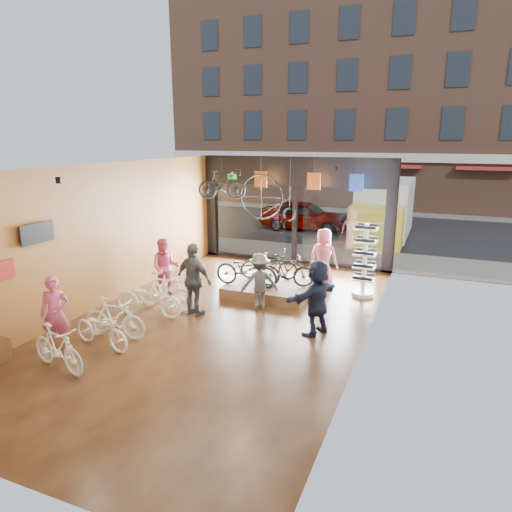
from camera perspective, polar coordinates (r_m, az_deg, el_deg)
The scene contains 33 objects.
ground_plane at distance 11.55m, azimuth -4.34°, elevation -8.19°, with size 7.00×12.00×0.04m, color black.
ceiling at distance 10.67m, azimuth -4.74°, elevation 11.19°, with size 7.00×12.00×0.04m, color black.
wall_left at distance 12.89m, azimuth -18.69°, elevation 2.43°, with size 0.04×12.00×3.80m, color #98571C.
wall_right at distance 9.93m, azimuth 13.96°, elevation -0.70°, with size 0.04×12.00×3.80m, color beige.
storefront at distance 16.43m, azimuth 4.89°, elevation 5.64°, with size 7.00×0.26×3.80m, color black, non-canonical shape.
exit_sign at distance 17.05m, azimuth -2.98°, elevation 9.89°, with size 0.35×0.06×0.18m, color #198C26.
street_road at distance 25.37m, azimuth 10.90°, elevation 4.22°, with size 30.00×18.00×0.02m, color black.
sidewalk_near at distance 17.93m, azimuth 5.91°, elevation 0.36°, with size 30.00×2.40×0.12m, color slate.
sidewalk_far at distance 29.24m, azimuth 12.49°, elevation 5.63°, with size 30.00×2.00×0.12m, color slate.
opposite_building at distance 31.48m, azimuth 14.05°, elevation 18.85°, with size 26.00×5.00×14.00m, color brown.
street_car at distance 22.68m, azimuth 6.05°, elevation 5.09°, with size 1.72×4.28×1.46m, color gray.
box_truck at distance 20.88m, azimuth 15.54°, elevation 5.38°, with size 2.18×6.55×2.58m, color silver, non-canonical shape.
floor_bike_1 at distance 9.86m, azimuth -23.53°, elevation -10.52°, with size 0.43×1.54×0.92m, color white.
floor_bike_2 at distance 10.54m, azimuth -18.79°, elevation -8.67°, with size 0.56×1.60×0.84m, color white.
floor_bike_3 at distance 10.92m, azimuth -17.25°, elevation -7.42°, with size 0.45×1.58×0.95m, color white.
floor_bike_4 at distance 11.95m, azimuth -13.26°, elevation -5.17°, with size 0.64×1.84×0.96m, color white.
floor_bike_5 at distance 12.28m, azimuth -11.32°, elevation -4.36°, with size 0.48×1.71×1.03m, color white.
display_platform at distance 13.35m, azimuth 1.68°, elevation -4.17°, with size 2.40×1.80×0.30m, color brown.
display_bike_left at distance 13.03m, azimuth -1.20°, elevation -1.70°, with size 0.65×1.86×0.98m, color black.
display_bike_mid at distance 12.98m, azimuth 3.85°, elevation -1.85°, with size 0.45×1.59×0.95m, color black.
display_bike_right at distance 13.67m, azimuth 1.64°, elevation -1.09°, with size 0.60×1.71×0.90m, color black.
customer_0 at distance 10.61m, azimuth -23.78°, elevation -6.64°, with size 0.60×0.40×1.65m, color #CC4C72.
customer_1 at distance 13.30m, azimuth -11.26°, elevation -1.41°, with size 0.82×0.64×1.68m, color #CC4C72.
customer_2 at distance 11.70m, azimuth -7.74°, elevation -2.95°, with size 1.11×0.46×1.89m, color #3F3F44.
customer_3 at distance 12.01m, azimuth 0.45°, elevation -3.26°, with size 0.99×0.57×1.53m, color #3F3F44.
customer_4 at distance 14.03m, azimuth 8.44°, elevation -0.20°, with size 0.88×0.57×1.80m, color #CC4C72.
customer_5 at distance 10.59m, azimuth 7.61°, elevation -5.14°, with size 1.66×0.53×1.79m, color #161C33.
sunglasses_rack at distance 13.33m, azimuth 13.41°, elevation -0.53°, with size 0.62×0.51×2.12m, color white, non-canonical shape.
penny_farthing at distance 15.01m, azimuth 1.76°, elevation 7.15°, with size 1.87×0.06×1.50m, color black, non-canonical shape.
hung_bike at distance 15.38m, azimuth -4.28°, elevation 8.89°, with size 0.45×1.58×0.95m, color black.
jersey_left at distance 15.88m, azimuth 0.59°, elevation 9.56°, with size 0.45×0.03×0.55m, color #CC5919.
jersey_mid at distance 15.29m, azimuth 7.24°, elevation 9.25°, with size 0.45×0.03×0.55m, color #CC5919.
jersey_right at distance 14.99m, azimuth 12.43°, elevation 8.92°, with size 0.45×0.03×0.55m, color #1E3F99.
Camera 1 is at (4.80, -9.51, 4.45)m, focal length 32.00 mm.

